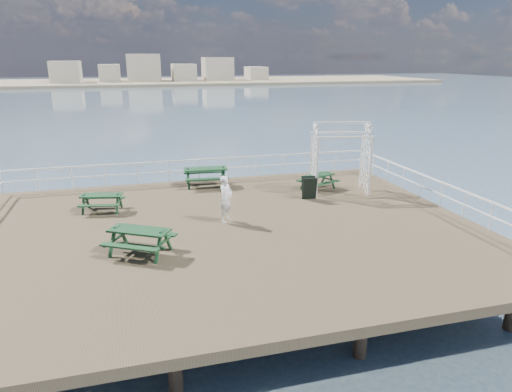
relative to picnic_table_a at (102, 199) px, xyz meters
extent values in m
cube|color=brown|center=(4.43, -3.20, -0.64)|extent=(18.00, 14.00, 0.30)
plane|color=#42586F|center=(4.43, 36.80, -2.49)|extent=(300.00, 300.00, 0.00)
cube|color=tan|center=(19.43, 131.80, -2.09)|extent=(160.00, 40.00, 0.80)
cube|color=beige|center=(-15.57, 128.80, 1.31)|extent=(8.00, 8.00, 6.00)
cube|color=beige|center=(-3.57, 128.80, 0.81)|extent=(6.00, 8.00, 5.00)
cube|color=beige|center=(6.43, 128.80, 2.31)|extent=(10.00, 8.00, 8.00)
cube|color=beige|center=(18.43, 128.80, 0.81)|extent=(7.00, 8.00, 5.00)
cube|color=beige|center=(29.43, 128.80, 1.81)|extent=(9.00, 8.00, 7.00)
cube|color=beige|center=(42.43, 128.80, 0.31)|extent=(6.00, 8.00, 4.00)
cylinder|color=brown|center=(11.93, -8.70, -1.84)|extent=(0.36, 0.36, 2.10)
cylinder|color=brown|center=(-3.07, 2.30, -1.84)|extent=(0.36, 0.36, 2.10)
cylinder|color=brown|center=(11.93, 2.30, -1.84)|extent=(0.36, 0.36, 2.10)
cube|color=white|center=(4.43, 3.65, 0.56)|extent=(17.70, 0.07, 0.07)
cube|color=white|center=(4.43, 3.65, 0.06)|extent=(17.70, 0.05, 0.05)
cylinder|color=white|center=(-4.42, 3.65, 0.06)|extent=(0.05, 0.05, 1.10)
cube|color=white|center=(13.28, -3.20, 0.56)|extent=(0.07, 13.70, 0.07)
cube|color=white|center=(13.28, -3.20, 0.06)|extent=(0.05, 13.70, 0.05)
cube|color=#163E1D|center=(0.00, 0.00, 0.16)|extent=(1.67, 0.94, 0.05)
cube|color=#163E1D|center=(0.11, 0.51, -0.10)|extent=(1.59, 0.55, 0.04)
cube|color=#163E1D|center=(-0.11, -0.51, -0.10)|extent=(1.59, 0.55, 0.04)
cube|color=#163E1D|center=(-0.64, 0.14, -0.11)|extent=(0.34, 1.26, 0.05)
cube|color=#163E1D|center=(0.64, -0.14, -0.11)|extent=(0.34, 1.26, 0.05)
cube|color=#163E1D|center=(-0.59, 0.40, -0.16)|extent=(0.16, 0.46, 0.77)
cube|color=#163E1D|center=(-0.70, -0.12, -0.16)|extent=(0.16, 0.46, 0.77)
cube|color=#163E1D|center=(0.70, 0.12, -0.16)|extent=(0.16, 0.46, 0.77)
cube|color=#163E1D|center=(0.59, -0.40, -0.16)|extent=(0.16, 0.46, 0.77)
cube|color=#163E1D|center=(0.00, 0.00, -0.27)|extent=(1.39, 0.37, 0.05)
cube|color=#163E1D|center=(4.60, 2.60, 0.33)|extent=(2.05, 0.92, 0.07)
cube|color=#163E1D|center=(4.64, 3.27, 0.01)|extent=(2.02, 0.42, 0.06)
cube|color=#163E1D|center=(4.55, 1.94, 0.01)|extent=(2.02, 0.42, 0.06)
cube|color=#163E1D|center=(3.76, 2.66, -0.01)|extent=(0.20, 1.61, 0.07)
cube|color=#163E1D|center=(5.43, 2.54, -0.01)|extent=(0.20, 1.61, 0.07)
cube|color=#163E1D|center=(3.79, 2.99, -0.07)|extent=(0.13, 0.58, 0.97)
cube|color=#163E1D|center=(3.74, 2.33, -0.07)|extent=(0.13, 0.58, 0.97)
cube|color=#163E1D|center=(5.45, 2.88, -0.07)|extent=(0.13, 0.58, 0.97)
cube|color=#163E1D|center=(5.40, 2.21, -0.07)|extent=(0.13, 0.58, 0.97)
cube|color=#163E1D|center=(4.60, 2.60, -0.21)|extent=(1.78, 0.21, 0.07)
cube|color=#163E1D|center=(9.53, 0.67, 0.16)|extent=(1.71, 1.17, 0.05)
cube|color=#163E1D|center=(9.33, 1.16, -0.09)|extent=(1.56, 0.80, 0.04)
cube|color=#163E1D|center=(9.73, 0.17, -0.09)|extent=(1.56, 0.80, 0.04)
cube|color=#163E1D|center=(8.91, 0.42, -0.11)|extent=(0.55, 1.22, 0.05)
cube|color=#163E1D|center=(10.14, 0.92, -0.11)|extent=(0.55, 1.22, 0.05)
cube|color=#163E1D|center=(8.81, 0.66, -0.16)|extent=(0.24, 0.45, 0.78)
cube|color=#163E1D|center=(9.01, 0.17, -0.16)|extent=(0.24, 0.45, 0.78)
cube|color=#163E1D|center=(10.04, 1.16, -0.16)|extent=(0.24, 0.45, 0.78)
cube|color=#163E1D|center=(10.24, 0.67, -0.16)|extent=(0.24, 0.45, 0.78)
cube|color=#163E1D|center=(9.53, 0.67, -0.27)|extent=(1.34, 0.60, 0.05)
cube|color=#163E1D|center=(1.34, -4.64, 0.28)|extent=(1.99, 1.58, 0.06)
cube|color=#163E1D|center=(1.66, -4.10, -0.02)|extent=(1.75, 1.18, 0.05)
cube|color=#163E1D|center=(1.02, -5.18, -0.02)|extent=(1.75, 1.18, 0.05)
cube|color=#163E1D|center=(0.67, -4.25, -0.04)|extent=(0.84, 1.34, 0.06)
cube|color=#163E1D|center=(2.02, -5.04, -0.04)|extent=(0.84, 1.34, 0.06)
cube|color=#163E1D|center=(0.83, -3.98, -0.10)|extent=(0.35, 0.51, 0.91)
cube|color=#163E1D|center=(0.51, -4.51, -0.10)|extent=(0.35, 0.51, 0.91)
cube|color=#163E1D|center=(2.17, -4.77, -0.10)|extent=(0.35, 0.51, 0.91)
cube|color=#163E1D|center=(1.86, -5.31, -0.10)|extent=(0.35, 0.51, 0.91)
cube|color=#163E1D|center=(1.34, -4.64, -0.23)|extent=(1.48, 0.92, 0.06)
cube|color=white|center=(9.00, -0.40, 0.79)|extent=(0.11, 0.11, 2.57)
cube|color=white|center=(9.26, 0.86, 0.79)|extent=(0.11, 0.11, 2.57)
cube|color=white|center=(11.31, -0.87, 0.79)|extent=(0.11, 0.11, 2.57)
cube|color=white|center=(11.56, 0.39, 0.79)|extent=(0.11, 0.11, 2.57)
cube|color=white|center=(10.15, -0.64, 2.12)|extent=(2.53, 0.60, 0.09)
cube|color=white|center=(10.41, 0.62, 2.12)|extent=(2.53, 0.60, 0.09)
cube|color=white|center=(10.28, -0.01, 2.66)|extent=(2.53, 0.59, 0.07)
cube|color=black|center=(8.54, -0.78, -0.01)|extent=(0.64, 0.34, 1.00)
cube|color=black|center=(8.57, -0.58, -0.01)|extent=(0.64, 0.34, 1.00)
imported|color=white|center=(4.52, -2.50, 0.38)|extent=(0.76, 0.73, 1.74)
camera|label=1|loc=(1.35, -18.28, 5.41)|focal=32.00mm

